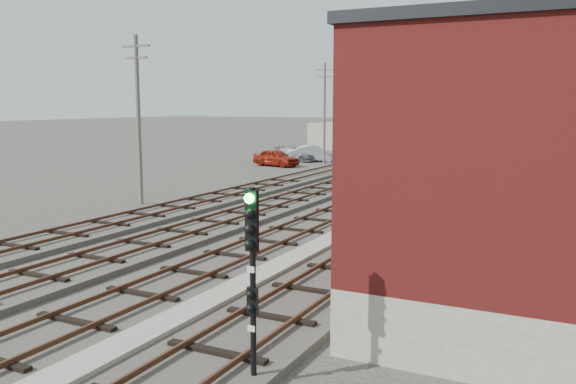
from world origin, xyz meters
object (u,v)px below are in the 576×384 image
Objects in this scene: signal_mast at (252,272)px; car_silver at (314,153)px; site_trailer at (411,148)px; car_grey at (295,154)px; car_red at (276,158)px; switch_stand at (350,186)px.

car_silver is (-17.92, 42.62, -1.48)m from signal_mast.
signal_mast reaches higher than site_trailer.
signal_mast reaches higher than car_silver.
signal_mast is at bearing 178.50° from car_silver.
site_trailer is 11.32m from car_grey.
signal_mast reaches higher than car_grey.
car_grey is (-9.58, -6.00, -0.54)m from site_trailer.
site_trailer is 14.26m from car_red.
signal_mast is 0.89× the size of car_red.
switch_stand is 22.21m from car_silver.
signal_mast is 49.39m from site_trailer.
car_silver is at bearing 0.32° from car_red.
car_grey is at bearing 125.41° from switch_stand.
car_red reaches higher than car_grey.
signal_mast is 24.37m from switch_stand.
switch_stand is at bearing -94.53° from site_trailer.
signal_mast is 0.84× the size of car_grey.
site_trailer is 9.61m from car_silver.
site_trailer is (-3.26, 25.00, 0.56)m from switch_stand.
site_trailer is at bearing 98.80° from switch_stand.
car_silver reaches higher than car_red.
car_red is at bearing -162.07° from car_grey.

